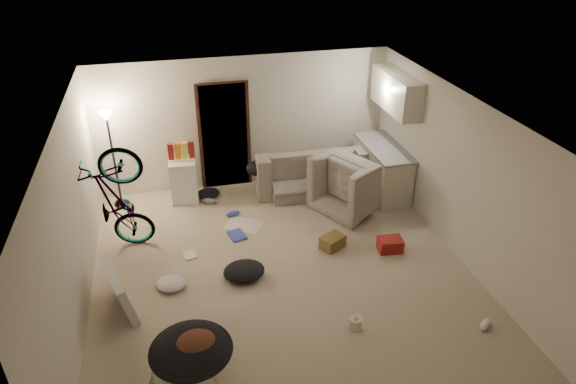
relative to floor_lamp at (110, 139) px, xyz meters
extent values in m
cube|color=tan|center=(2.40, -2.65, -1.32)|extent=(5.50, 6.00, 0.02)
cube|color=white|center=(2.40, -2.65, 1.20)|extent=(5.50, 6.00, 0.02)
cube|color=beige|center=(2.40, 0.36, -0.06)|extent=(5.50, 0.02, 2.50)
cube|color=beige|center=(2.40, -5.66, -0.06)|extent=(5.50, 0.02, 2.50)
cube|color=beige|center=(-0.36, -2.65, -0.06)|extent=(0.02, 6.00, 2.50)
cube|color=beige|center=(5.16, -2.65, -0.06)|extent=(0.02, 6.00, 2.50)
cube|color=black|center=(2.00, 0.32, -0.29)|extent=(0.85, 0.10, 2.04)
cube|color=#361B12|center=(2.00, 0.29, -0.29)|extent=(0.97, 0.04, 2.10)
cylinder|color=black|center=(0.00, 0.00, -1.29)|extent=(0.28, 0.28, 0.03)
cylinder|color=black|center=(0.00, 0.00, -0.46)|extent=(0.04, 0.04, 1.70)
cone|color=#FFE0A5|center=(0.00, 0.00, 0.41)|extent=(0.24, 0.24, 0.18)
cube|color=beige|center=(4.83, -0.65, -0.87)|extent=(0.60, 1.50, 0.88)
cube|color=gray|center=(4.83, -0.65, -0.41)|extent=(0.64, 1.54, 0.04)
cube|color=beige|center=(4.96, -0.65, 0.64)|extent=(0.38, 1.40, 0.65)
imported|color=#3B433C|center=(3.54, -0.20, -1.00)|extent=(2.15, 0.92, 0.62)
imported|color=#3B433C|center=(4.18, -1.05, -0.94)|extent=(1.40, 1.46, 0.73)
imported|color=black|center=(0.10, -1.47, -0.82)|extent=(1.96, 1.04, 1.08)
cube|color=white|center=(1.16, -0.10, -0.90)|extent=(0.50, 0.50, 0.80)
cube|color=maroon|center=(0.99, -0.10, -0.31)|extent=(0.10, 0.07, 0.30)
cube|color=orange|center=(1.11, -0.10, -0.31)|extent=(0.11, 0.09, 0.30)
cube|color=yellow|center=(1.23, -0.10, -0.31)|extent=(0.10, 0.08, 0.30)
cube|color=maroon|center=(1.35, -0.10, -0.31)|extent=(0.10, 0.08, 0.30)
cylinder|color=silver|center=(0.95, -4.37, -1.09)|extent=(0.62, 0.62, 0.44)
ellipsoid|color=black|center=(0.95, -4.37, -0.82)|extent=(0.87, 0.87, 0.37)
torus|color=black|center=(0.95, -4.37, -0.82)|extent=(0.94, 0.94, 0.07)
ellipsoid|color=#592F1E|center=(1.00, -4.40, -0.71)|extent=(0.55, 0.49, 0.22)
ellipsoid|color=black|center=(2.59, -0.20, -0.77)|extent=(0.63, 0.54, 0.28)
cube|color=silver|center=(0.10, -2.89, -1.00)|extent=(0.50, 0.95, 0.62)
cube|color=brown|center=(3.33, -2.24, -1.20)|extent=(0.45, 0.41, 0.21)
cube|color=maroon|center=(4.20, -2.53, -1.20)|extent=(0.40, 0.32, 0.22)
cylinder|color=beige|center=(3.05, -4.03, -1.23)|extent=(0.16, 0.16, 0.16)
cone|color=beige|center=(3.05, -4.03, -1.11)|extent=(0.09, 0.09, 0.07)
cube|color=beige|center=(2.06, -1.23, -1.30)|extent=(0.76, 0.71, 0.01)
cube|color=#3143B4|center=(1.89, -1.54, -1.29)|extent=(0.31, 0.38, 0.03)
cube|color=silver|center=(1.09, -1.90, -1.30)|extent=(0.22, 0.27, 0.02)
ellipsoid|color=#3143B4|center=(1.92, -0.90, -1.26)|extent=(0.28, 0.17, 0.10)
ellipsoid|color=slate|center=(1.56, -0.35, -1.26)|extent=(0.30, 0.21, 0.10)
ellipsoid|color=white|center=(4.70, -4.42, -1.26)|extent=(0.27, 0.24, 0.10)
ellipsoid|color=black|center=(1.83, -2.62, -1.21)|extent=(0.66, 0.58, 0.20)
ellipsoid|color=black|center=(1.57, -0.10, -1.24)|extent=(0.55, 0.51, 0.14)
ellipsoid|color=silver|center=(0.77, -2.62, -1.24)|extent=(0.54, 0.51, 0.13)
camera|label=1|loc=(0.99, -8.63, 3.50)|focal=32.00mm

